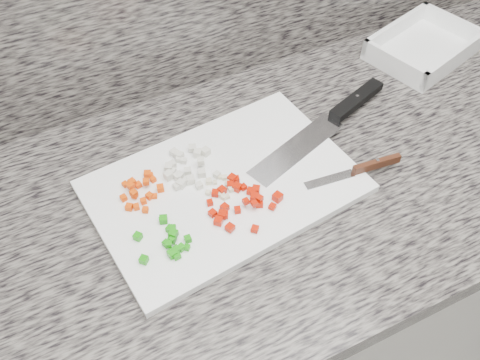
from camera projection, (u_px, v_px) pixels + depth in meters
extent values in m
cube|color=silver|center=(275.00, 300.00, 1.30)|extent=(3.92, 0.62, 0.86)
cube|color=#645F58|center=(287.00, 179.00, 0.96)|extent=(3.96, 0.64, 0.04)
cube|color=white|center=(224.00, 186.00, 0.91)|extent=(0.47, 0.34, 0.01)
cube|color=#DF4304|center=(130.00, 186.00, 0.88)|extent=(0.01, 0.01, 0.01)
cube|color=#DF4304|center=(155.00, 196.00, 0.88)|extent=(0.01, 0.01, 0.01)
cube|color=#DF4304|center=(129.00, 207.00, 0.87)|extent=(0.01, 0.01, 0.01)
cube|color=#DF4304|center=(145.00, 210.00, 0.86)|extent=(0.01, 0.01, 0.01)
cube|color=#DF4304|center=(160.00, 188.00, 0.89)|extent=(0.01, 0.01, 0.01)
cube|color=#DF4304|center=(135.00, 196.00, 0.88)|extent=(0.01, 0.01, 0.01)
cube|color=#DF4304|center=(146.00, 182.00, 0.89)|extent=(0.01, 0.01, 0.01)
cube|color=#DF4304|center=(147.00, 174.00, 0.91)|extent=(0.02, 0.02, 0.01)
cube|color=#DF4304|center=(151.00, 175.00, 0.91)|extent=(0.01, 0.01, 0.01)
cube|color=#DF4304|center=(153.00, 179.00, 0.91)|extent=(0.01, 0.01, 0.01)
cube|color=#DF4304|center=(132.00, 182.00, 0.89)|extent=(0.01, 0.01, 0.01)
cube|color=#DF4304|center=(124.00, 198.00, 0.88)|extent=(0.01, 0.01, 0.01)
cube|color=#DF4304|center=(125.00, 184.00, 0.90)|extent=(0.01, 0.01, 0.01)
cube|color=#DF4304|center=(143.00, 201.00, 0.87)|extent=(0.01, 0.01, 0.01)
cube|color=#DF4304|center=(136.00, 207.00, 0.87)|extent=(0.01, 0.01, 0.01)
cube|color=#DF4304|center=(149.00, 196.00, 0.88)|extent=(0.01, 0.01, 0.01)
cube|color=#DF4304|center=(138.00, 185.00, 0.90)|extent=(0.01, 0.01, 0.01)
cube|color=#DF4304|center=(134.00, 193.00, 0.87)|extent=(0.01, 0.01, 0.01)
cube|color=beige|center=(179.00, 159.00, 0.94)|extent=(0.01, 0.01, 0.01)
cube|color=beige|center=(179.00, 155.00, 0.94)|extent=(0.02, 0.02, 0.01)
cube|color=beige|center=(200.00, 152.00, 0.95)|extent=(0.01, 0.01, 0.01)
cube|color=beige|center=(172.00, 165.00, 0.92)|extent=(0.01, 0.01, 0.01)
cube|color=beige|center=(186.00, 180.00, 0.90)|extent=(0.01, 0.01, 0.01)
cube|color=beige|center=(178.00, 176.00, 0.91)|extent=(0.02, 0.02, 0.01)
cube|color=beige|center=(181.00, 184.00, 0.90)|extent=(0.02, 0.02, 0.01)
cube|color=beige|center=(217.00, 175.00, 0.91)|extent=(0.01, 0.01, 0.01)
cube|color=beige|center=(202.00, 173.00, 0.91)|extent=(0.02, 0.02, 0.01)
cube|color=beige|center=(177.00, 186.00, 0.89)|extent=(0.01, 0.01, 0.01)
cube|color=beige|center=(169.00, 175.00, 0.91)|extent=(0.02, 0.02, 0.01)
cube|color=beige|center=(198.00, 153.00, 0.94)|extent=(0.02, 0.02, 0.01)
cube|color=beige|center=(173.00, 171.00, 0.92)|extent=(0.01, 0.01, 0.01)
cube|color=beige|center=(188.00, 171.00, 0.92)|extent=(0.01, 0.01, 0.01)
cube|color=beige|center=(174.00, 153.00, 0.94)|extent=(0.02, 0.02, 0.01)
cube|color=beige|center=(169.00, 167.00, 0.92)|extent=(0.02, 0.02, 0.01)
cube|color=beige|center=(189.00, 181.00, 0.90)|extent=(0.01, 0.01, 0.01)
cube|color=beige|center=(191.00, 179.00, 0.90)|extent=(0.02, 0.02, 0.01)
cube|color=beige|center=(180.00, 176.00, 0.91)|extent=(0.02, 0.02, 0.01)
cube|color=beige|center=(199.00, 186.00, 0.89)|extent=(0.01, 0.01, 0.01)
cube|color=beige|center=(184.00, 161.00, 0.93)|extent=(0.01, 0.01, 0.01)
cube|color=beige|center=(192.00, 148.00, 0.95)|extent=(0.02, 0.02, 0.01)
cube|color=beige|center=(201.00, 161.00, 0.92)|extent=(0.01, 0.01, 0.01)
cube|color=beige|center=(206.00, 152.00, 0.94)|extent=(0.02, 0.02, 0.01)
cube|color=#178B0C|center=(173.00, 234.00, 0.82)|extent=(0.02, 0.02, 0.01)
cube|color=#178B0C|center=(169.00, 244.00, 0.81)|extent=(0.01, 0.01, 0.01)
cube|color=#178B0C|center=(170.00, 229.00, 0.84)|extent=(0.02, 0.02, 0.01)
cube|color=#178B0C|center=(138.00, 236.00, 0.83)|extent=(0.02, 0.02, 0.01)
cube|color=#178B0C|center=(144.00, 260.00, 0.80)|extent=(0.02, 0.02, 0.01)
cube|color=#178B0C|center=(172.00, 239.00, 0.82)|extent=(0.02, 0.02, 0.01)
cube|color=#178B0C|center=(176.00, 250.00, 0.81)|extent=(0.01, 0.01, 0.01)
cube|color=#178B0C|center=(172.00, 229.00, 0.84)|extent=(0.01, 0.01, 0.01)
cube|color=#178B0C|center=(188.00, 239.00, 0.82)|extent=(0.01, 0.01, 0.01)
cube|color=#178B0C|center=(163.00, 219.00, 0.85)|extent=(0.01, 0.01, 0.01)
cube|color=#178B0C|center=(163.00, 219.00, 0.85)|extent=(0.02, 0.02, 0.01)
cube|color=#178B0C|center=(187.00, 247.00, 0.82)|extent=(0.01, 0.01, 0.01)
cube|color=#178B0C|center=(166.00, 243.00, 0.82)|extent=(0.01, 0.01, 0.01)
cube|color=#178B0C|center=(172.00, 239.00, 0.81)|extent=(0.01, 0.01, 0.01)
cube|color=#178B0C|center=(181.00, 248.00, 0.81)|extent=(0.01, 0.01, 0.01)
cube|color=#178B0C|center=(177.00, 256.00, 0.80)|extent=(0.01, 0.01, 0.01)
cube|color=#178B0C|center=(172.00, 254.00, 0.81)|extent=(0.01, 0.01, 0.01)
cube|color=#B71502|center=(251.00, 191.00, 0.89)|extent=(0.02, 0.02, 0.01)
cube|color=#B71502|center=(259.00, 203.00, 0.87)|extent=(0.02, 0.02, 0.01)
cube|color=#B71502|center=(218.00, 221.00, 0.85)|extent=(0.02, 0.02, 0.01)
cube|color=#B71502|center=(222.00, 214.00, 0.85)|extent=(0.02, 0.02, 0.01)
cube|color=#B71502|center=(213.00, 213.00, 0.86)|extent=(0.01, 0.01, 0.01)
cube|color=#B71502|center=(237.00, 187.00, 0.89)|extent=(0.02, 0.02, 0.01)
cube|color=#B71502|center=(237.00, 210.00, 0.86)|extent=(0.01, 0.01, 0.01)
cube|color=#B71502|center=(225.00, 207.00, 0.86)|extent=(0.01, 0.01, 0.01)
cube|color=#B71502|center=(254.00, 203.00, 0.86)|extent=(0.01, 0.01, 0.01)
cube|color=#B71502|center=(210.00, 203.00, 0.87)|extent=(0.01, 0.01, 0.01)
cube|color=#B71502|center=(243.00, 187.00, 0.89)|extent=(0.01, 0.01, 0.01)
cube|color=#B71502|center=(278.00, 197.00, 0.88)|extent=(0.02, 0.02, 0.01)
cube|color=#B71502|center=(256.00, 189.00, 0.89)|extent=(0.02, 0.02, 0.01)
cube|color=#B71502|center=(230.00, 185.00, 0.90)|extent=(0.01, 0.01, 0.01)
cube|color=#B71502|center=(272.00, 207.00, 0.87)|extent=(0.01, 0.01, 0.01)
cube|color=#B71502|center=(259.00, 199.00, 0.86)|extent=(0.01, 0.01, 0.01)
cube|color=#B71502|center=(232.00, 179.00, 0.90)|extent=(0.02, 0.02, 0.01)
cube|color=#B71502|center=(230.00, 228.00, 0.84)|extent=(0.02, 0.02, 0.01)
cube|color=#B71502|center=(222.00, 190.00, 0.89)|extent=(0.02, 0.02, 0.01)
cube|color=#B71502|center=(236.00, 179.00, 0.90)|extent=(0.01, 0.01, 0.01)
cube|color=#B71502|center=(255.00, 229.00, 0.84)|extent=(0.02, 0.02, 0.01)
cube|color=#B71502|center=(225.00, 215.00, 0.85)|extent=(0.02, 0.02, 0.01)
cube|color=#B71502|center=(255.00, 198.00, 0.88)|extent=(0.02, 0.02, 0.01)
cube|color=#B71502|center=(215.00, 193.00, 0.88)|extent=(0.02, 0.02, 0.01)
cube|color=#B71502|center=(246.00, 201.00, 0.86)|extent=(0.01, 0.01, 0.01)
cube|color=#B71502|center=(252.00, 191.00, 0.89)|extent=(0.01, 0.01, 0.01)
cube|color=beige|center=(215.00, 192.00, 0.89)|extent=(0.01, 0.01, 0.01)
cube|color=beige|center=(231.00, 189.00, 0.89)|extent=(0.01, 0.01, 0.01)
cube|color=beige|center=(233.00, 178.00, 0.91)|extent=(0.01, 0.01, 0.01)
cube|color=beige|center=(225.00, 177.00, 0.91)|extent=(0.01, 0.01, 0.01)
cube|color=beige|center=(209.00, 182.00, 0.90)|extent=(0.01, 0.01, 0.01)
cube|color=beige|center=(220.00, 177.00, 0.91)|extent=(0.01, 0.01, 0.01)
cube|color=beige|center=(227.00, 196.00, 0.88)|extent=(0.01, 0.01, 0.01)
cube|color=beige|center=(215.00, 182.00, 0.90)|extent=(0.01, 0.01, 0.01)
cube|color=beige|center=(228.00, 184.00, 0.90)|extent=(0.01, 0.01, 0.01)
cube|color=beige|center=(220.00, 194.00, 0.88)|extent=(0.01, 0.01, 0.01)
cube|color=beige|center=(222.00, 194.00, 0.88)|extent=(0.01, 0.01, 0.01)
cube|color=beige|center=(209.00, 180.00, 0.90)|extent=(0.01, 0.01, 0.01)
cube|color=beige|center=(228.00, 183.00, 0.90)|extent=(0.01, 0.01, 0.01)
cube|color=beige|center=(208.00, 193.00, 0.89)|extent=(0.01, 0.01, 0.01)
cube|color=beige|center=(224.00, 197.00, 0.88)|extent=(0.01, 0.01, 0.01)
cube|color=beige|center=(221.00, 189.00, 0.89)|extent=(0.01, 0.01, 0.01)
cube|color=white|center=(297.00, 149.00, 0.96)|extent=(0.22, 0.12, 0.00)
cube|color=black|center=(357.00, 100.00, 1.03)|extent=(0.14, 0.07, 0.02)
cylinder|color=white|center=(357.00, 96.00, 1.03)|extent=(0.01, 0.01, 0.00)
cube|color=white|center=(329.00, 180.00, 0.91)|extent=(0.09, 0.03, 0.00)
cube|color=#411E10|center=(377.00, 164.00, 0.92)|extent=(0.09, 0.02, 0.02)
cylinder|color=white|center=(378.00, 160.00, 0.92)|extent=(0.01, 0.01, 0.00)
cube|color=white|center=(422.00, 52.00, 1.16)|extent=(0.26, 0.22, 0.01)
cube|color=white|center=(396.00, 28.00, 1.18)|extent=(0.22, 0.07, 0.04)
cube|color=white|center=(455.00, 58.00, 1.11)|extent=(0.22, 0.07, 0.04)
cube|color=white|center=(452.00, 24.00, 1.19)|extent=(0.06, 0.16, 0.04)
cube|color=white|center=(394.00, 63.00, 1.10)|extent=(0.06, 0.16, 0.04)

